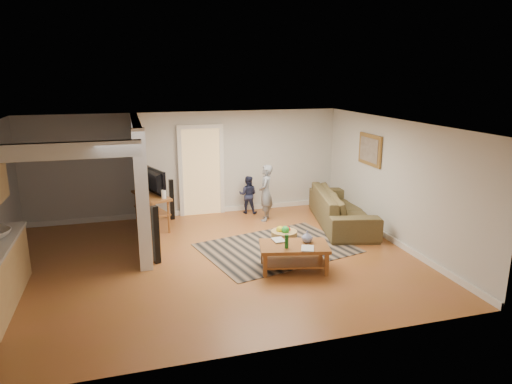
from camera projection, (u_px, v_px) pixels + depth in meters
ground at (213, 260)px, 8.46m from camera, size 7.50×7.50×0.00m
room_shell at (148, 182)px, 8.21m from camera, size 7.54×6.02×2.52m
area_rug at (277, 248)px, 9.04m from camera, size 3.23×2.67×0.01m
sofa at (341, 224)px, 10.48m from camera, size 1.61×2.84×0.78m
coffee_table at (295, 250)px, 7.98m from camera, size 1.32×0.94×0.70m
tv_console at (152, 197)px, 10.08m from camera, size 0.85×1.31×1.06m
speaker_left at (156, 235)px, 8.21m from camera, size 0.14×0.14×1.08m
speaker_right at (172, 200)px, 10.73m from camera, size 0.11×0.11×0.97m
toy_basket at (284, 238)px, 9.07m from camera, size 0.52×0.52×0.46m
child at (266, 220)px, 10.80m from camera, size 0.49×0.57×1.33m
toddler at (248, 213)px, 11.35m from camera, size 0.56×0.51×0.94m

